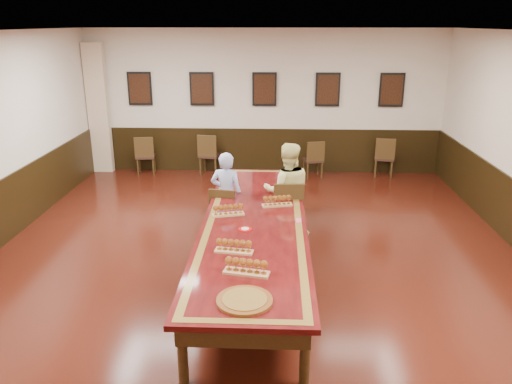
{
  "coord_description": "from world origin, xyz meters",
  "views": [
    {
      "loc": [
        0.29,
        -6.27,
        3.31
      ],
      "look_at": [
        0.0,
        0.5,
        1.0
      ],
      "focal_mm": 35.0,
      "sensor_mm": 36.0,
      "label": 1
    }
  ],
  "objects_px": {
    "spare_chair_a": "(146,155)",
    "spare_chair_b": "(210,154)",
    "spare_chair_c": "(313,159)",
    "conference_table": "(254,231)",
    "spare_chair_d": "(384,156)",
    "person_man": "(227,195)",
    "chair_woman": "(287,210)",
    "chair_man": "(225,212)",
    "carved_platter": "(245,300)",
    "person_woman": "(287,191)"
  },
  "relations": [
    {
      "from": "spare_chair_a",
      "to": "spare_chair_b",
      "type": "distance_m",
      "value": 1.47
    },
    {
      "from": "spare_chair_b",
      "to": "spare_chair_c",
      "type": "height_order",
      "value": "spare_chair_b"
    },
    {
      "from": "spare_chair_a",
      "to": "spare_chair_c",
      "type": "xyz_separation_m",
      "value": [
        3.8,
        -0.09,
        -0.02
      ]
    },
    {
      "from": "conference_table",
      "to": "spare_chair_b",
      "type": "bearing_deg",
      "value": 104.67
    },
    {
      "from": "spare_chair_d",
      "to": "person_man",
      "type": "bearing_deg",
      "value": 56.74
    },
    {
      "from": "chair_woman",
      "to": "spare_chair_c",
      "type": "distance_m",
      "value": 3.49
    },
    {
      "from": "chair_man",
      "to": "spare_chair_c",
      "type": "distance_m",
      "value": 3.79
    },
    {
      "from": "person_man",
      "to": "conference_table",
      "type": "xyz_separation_m",
      "value": [
        0.5,
        -1.21,
        -0.09
      ]
    },
    {
      "from": "chair_woman",
      "to": "spare_chair_d",
      "type": "distance_m",
      "value": 4.22
    },
    {
      "from": "spare_chair_c",
      "to": "conference_table",
      "type": "relative_size",
      "value": 0.17
    },
    {
      "from": "spare_chair_a",
      "to": "conference_table",
      "type": "xyz_separation_m",
      "value": [
        2.7,
        -4.63,
        0.16
      ]
    },
    {
      "from": "carved_platter",
      "to": "spare_chair_d",
      "type": "bearing_deg",
      "value": 68.16
    },
    {
      "from": "person_man",
      "to": "chair_woman",
      "type": "bearing_deg",
      "value": -175.94
    },
    {
      "from": "spare_chair_b",
      "to": "spare_chair_a",
      "type": "bearing_deg",
      "value": 12.15
    },
    {
      "from": "spare_chair_d",
      "to": "person_woman",
      "type": "distance_m",
      "value": 4.15
    },
    {
      "from": "chair_man",
      "to": "chair_woman",
      "type": "xyz_separation_m",
      "value": [
        0.99,
        -0.01,
        0.06
      ]
    },
    {
      "from": "spare_chair_c",
      "to": "spare_chair_d",
      "type": "bearing_deg",
      "value": 173.78
    },
    {
      "from": "chair_man",
      "to": "spare_chair_d",
      "type": "xyz_separation_m",
      "value": [
        3.22,
        3.57,
        0.01
      ]
    },
    {
      "from": "chair_woman",
      "to": "conference_table",
      "type": "xyz_separation_m",
      "value": [
        -0.47,
        -1.12,
        0.11
      ]
    },
    {
      "from": "spare_chair_b",
      "to": "person_man",
      "type": "relative_size",
      "value": 0.67
    },
    {
      "from": "spare_chair_b",
      "to": "spare_chair_d",
      "type": "xyz_separation_m",
      "value": [
        3.94,
        -0.02,
        -0.02
      ]
    },
    {
      "from": "chair_woman",
      "to": "person_woman",
      "type": "distance_m",
      "value": 0.3
    },
    {
      "from": "spare_chair_a",
      "to": "conference_table",
      "type": "height_order",
      "value": "spare_chair_a"
    },
    {
      "from": "chair_man",
      "to": "spare_chair_b",
      "type": "relative_size",
      "value": 0.94
    },
    {
      "from": "spare_chair_a",
      "to": "person_woman",
      "type": "relative_size",
      "value": 0.58
    },
    {
      "from": "chair_woman",
      "to": "spare_chair_d",
      "type": "xyz_separation_m",
      "value": [
        2.24,
        3.58,
        -0.05
      ]
    },
    {
      "from": "chair_man",
      "to": "person_man",
      "type": "relative_size",
      "value": 0.63
    },
    {
      "from": "person_man",
      "to": "person_woman",
      "type": "relative_size",
      "value": 0.9
    },
    {
      "from": "chair_woman",
      "to": "spare_chair_b",
      "type": "bearing_deg",
      "value": -68.16
    },
    {
      "from": "spare_chair_b",
      "to": "carved_platter",
      "type": "xyz_separation_m",
      "value": [
        1.23,
        -6.78,
        0.3
      ]
    },
    {
      "from": "spare_chair_a",
      "to": "person_man",
      "type": "height_order",
      "value": "person_man"
    },
    {
      "from": "chair_woman",
      "to": "spare_chair_c",
      "type": "height_order",
      "value": "chair_woman"
    },
    {
      "from": "chair_woman",
      "to": "carved_platter",
      "type": "bearing_deg",
      "value": 77.98
    },
    {
      "from": "chair_man",
      "to": "conference_table",
      "type": "distance_m",
      "value": 1.25
    },
    {
      "from": "chair_man",
      "to": "spare_chair_b",
      "type": "height_order",
      "value": "spare_chair_b"
    },
    {
      "from": "person_man",
      "to": "person_woman",
      "type": "height_order",
      "value": "person_woman"
    },
    {
      "from": "spare_chair_d",
      "to": "chair_man",
      "type": "bearing_deg",
      "value": 57.34
    },
    {
      "from": "chair_man",
      "to": "spare_chair_a",
      "type": "bearing_deg",
      "value": -48.37
    },
    {
      "from": "chair_woman",
      "to": "person_man",
      "type": "bearing_deg",
      "value": -9.29
    },
    {
      "from": "conference_table",
      "to": "carved_platter",
      "type": "height_order",
      "value": "carved_platter"
    },
    {
      "from": "spare_chair_d",
      "to": "person_man",
      "type": "xyz_separation_m",
      "value": [
        -3.21,
        -3.48,
        0.25
      ]
    },
    {
      "from": "chair_man",
      "to": "person_woman",
      "type": "xyz_separation_m",
      "value": [
        0.98,
        0.1,
        0.34
      ]
    },
    {
      "from": "chair_woman",
      "to": "chair_man",
      "type": "bearing_deg",
      "value": -3.88
    },
    {
      "from": "spare_chair_d",
      "to": "carved_platter",
      "type": "bearing_deg",
      "value": 77.58
    },
    {
      "from": "conference_table",
      "to": "spare_chair_a",
      "type": "bearing_deg",
      "value": 120.19
    },
    {
      "from": "chair_woman",
      "to": "spare_chair_c",
      "type": "xyz_separation_m",
      "value": [
        0.64,
        3.43,
        -0.07
      ]
    },
    {
      "from": "spare_chair_a",
      "to": "carved_platter",
      "type": "height_order",
      "value": "spare_chair_a"
    },
    {
      "from": "chair_man",
      "to": "chair_woman",
      "type": "bearing_deg",
      "value": -170.53
    },
    {
      "from": "chair_woman",
      "to": "person_woman",
      "type": "bearing_deg",
      "value": -90.0
    },
    {
      "from": "chair_man",
      "to": "spare_chair_a",
      "type": "distance_m",
      "value": 4.13
    }
  ]
}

